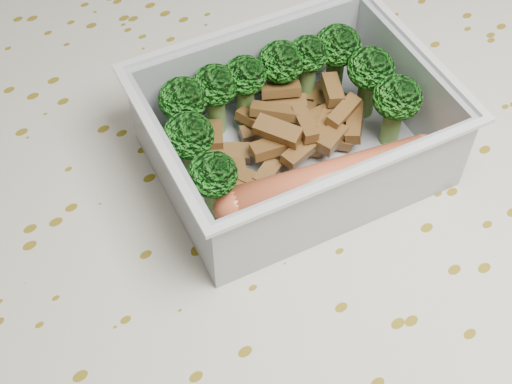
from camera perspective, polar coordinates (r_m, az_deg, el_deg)
dining_table at (r=0.57m, az=0.41°, el=-6.50°), size 1.40×0.90×0.75m
tablecloth at (r=0.53m, az=0.45°, el=-3.67°), size 1.46×0.96×0.19m
lunch_container at (r=0.50m, az=3.09°, el=4.32°), size 0.23×0.19×0.07m
broccoli_florets at (r=0.51m, az=1.72°, el=7.94°), size 0.18×0.12×0.06m
meat_pile at (r=0.52m, az=3.22°, el=5.13°), size 0.12×0.08×0.03m
sausage at (r=0.48m, az=6.01°, el=0.99°), size 0.16×0.07×0.03m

